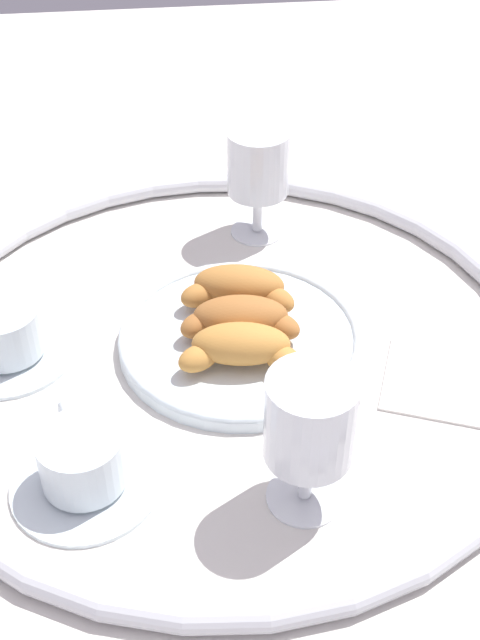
{
  "coord_description": "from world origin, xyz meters",
  "views": [
    {
      "loc": [
        0.06,
        0.65,
        0.57
      ],
      "look_at": [
        -0.02,
        -0.0,
        0.03
      ],
      "focal_mm": 45.3,
      "sensor_mm": 36.0,
      "label": 1
    }
  ],
  "objects_px": {
    "croissant_small": "(240,316)",
    "juice_glass_left": "(310,426)",
    "juice_glass_right": "(258,169)",
    "coffee_cup_near": "(6,336)",
    "folded_napkin": "(439,381)",
    "pastry_plate": "(240,334)",
    "croissant_large": "(239,287)",
    "croissant_extra": "(241,347)",
    "coffee_cup_far": "(83,465)"
  },
  "relations": [
    {
      "from": "croissant_small",
      "to": "juice_glass_left",
      "type": "distance_m",
      "value": 0.22
    },
    {
      "from": "juice_glass_left",
      "to": "juice_glass_right",
      "type": "relative_size",
      "value": 1.0
    },
    {
      "from": "juice_glass_left",
      "to": "coffee_cup_near",
      "type": "bearing_deg",
      "value": -39.09
    },
    {
      "from": "coffee_cup_near",
      "to": "folded_napkin",
      "type": "relative_size",
      "value": 1.24
    },
    {
      "from": "pastry_plate",
      "to": "coffee_cup_near",
      "type": "xyz_separation_m",
      "value": [
        0.25,
        -0.01,
        0.02
      ]
    },
    {
      "from": "croissant_small",
      "to": "juice_glass_right",
      "type": "distance_m",
      "value": 0.23
    },
    {
      "from": "pastry_plate",
      "to": "coffee_cup_near",
      "type": "height_order",
      "value": "coffee_cup_near"
    },
    {
      "from": "coffee_cup_near",
      "to": "croissant_large",
      "type": "bearing_deg",
      "value": -171.12
    },
    {
      "from": "croissant_extra",
      "to": "coffee_cup_near",
      "type": "bearing_deg",
      "value": -14.19
    },
    {
      "from": "juice_glass_left",
      "to": "croissant_small",
      "type": "bearing_deg",
      "value": -81.76
    },
    {
      "from": "croissant_small",
      "to": "juice_glass_right",
      "type": "xyz_separation_m",
      "value": [
        -0.05,
        -0.21,
        0.05
      ]
    },
    {
      "from": "juice_glass_left",
      "to": "croissant_extra",
      "type": "bearing_deg",
      "value": -77.56
    },
    {
      "from": "coffee_cup_far",
      "to": "folded_napkin",
      "type": "relative_size",
      "value": 1.24
    },
    {
      "from": "juice_glass_right",
      "to": "coffee_cup_near",
      "type": "bearing_deg",
      "value": 34.77
    },
    {
      "from": "croissant_large",
      "to": "coffee_cup_far",
      "type": "distance_m",
      "value": 0.28
    },
    {
      "from": "croissant_extra",
      "to": "pastry_plate",
      "type": "bearing_deg",
      "value": -95.96
    },
    {
      "from": "folded_napkin",
      "to": "croissant_extra",
      "type": "bearing_deg",
      "value": -10.44
    },
    {
      "from": "croissant_small",
      "to": "croissant_extra",
      "type": "xyz_separation_m",
      "value": [
        0.01,
        0.05,
        0.0
      ]
    },
    {
      "from": "croissant_extra",
      "to": "coffee_cup_far",
      "type": "bearing_deg",
      "value": 38.62
    },
    {
      "from": "croissant_small",
      "to": "coffee_cup_far",
      "type": "distance_m",
      "value": 0.24
    },
    {
      "from": "croissant_large",
      "to": "croissant_small",
      "type": "height_order",
      "value": "same"
    },
    {
      "from": "croissant_small",
      "to": "coffee_cup_near",
      "type": "distance_m",
      "value": 0.25
    },
    {
      "from": "croissant_extra",
      "to": "juice_glass_right",
      "type": "relative_size",
      "value": 0.97
    },
    {
      "from": "croissant_small",
      "to": "coffee_cup_far",
      "type": "xyz_separation_m",
      "value": [
        0.16,
        0.17,
        -0.01
      ]
    },
    {
      "from": "coffee_cup_far",
      "to": "juice_glass_left",
      "type": "distance_m",
      "value": 0.21
    },
    {
      "from": "pastry_plate",
      "to": "croissant_extra",
      "type": "bearing_deg",
      "value": 84.04
    },
    {
      "from": "coffee_cup_far",
      "to": "juice_glass_left",
      "type": "bearing_deg",
      "value": 168.5
    },
    {
      "from": "croissant_extra",
      "to": "folded_napkin",
      "type": "relative_size",
      "value": 1.23
    },
    {
      "from": "coffee_cup_far",
      "to": "folded_napkin",
      "type": "height_order",
      "value": "coffee_cup_far"
    },
    {
      "from": "coffee_cup_near",
      "to": "coffee_cup_far",
      "type": "distance_m",
      "value": 0.2
    },
    {
      "from": "juice_glass_left",
      "to": "juice_glass_right",
      "type": "bearing_deg",
      "value": -92.41
    },
    {
      "from": "croissant_large",
      "to": "juice_glass_right",
      "type": "xyz_separation_m",
      "value": [
        -0.04,
        -0.16,
        0.05
      ]
    },
    {
      "from": "pastry_plate",
      "to": "juice_glass_left",
      "type": "height_order",
      "value": "juice_glass_left"
    },
    {
      "from": "coffee_cup_near",
      "to": "folded_napkin",
      "type": "distance_m",
      "value": 0.45
    },
    {
      "from": "croissant_extra",
      "to": "croissant_small",
      "type": "bearing_deg",
      "value": -95.95
    },
    {
      "from": "coffee_cup_far",
      "to": "juice_glass_right",
      "type": "bearing_deg",
      "value": -118.34
    },
    {
      "from": "croissant_extra",
      "to": "croissant_large",
      "type": "bearing_deg",
      "value": -95.69
    },
    {
      "from": "croissant_small",
      "to": "juice_glass_right",
      "type": "relative_size",
      "value": 0.97
    },
    {
      "from": "pastry_plate",
      "to": "croissant_extra",
      "type": "xyz_separation_m",
      "value": [
        0.01,
        0.05,
        0.03
      ]
    },
    {
      "from": "croissant_large",
      "to": "coffee_cup_far",
      "type": "bearing_deg",
      "value": 53.52
    },
    {
      "from": "croissant_large",
      "to": "croissant_small",
      "type": "relative_size",
      "value": 0.98
    },
    {
      "from": "pastry_plate",
      "to": "juice_glass_left",
      "type": "distance_m",
      "value": 0.23
    },
    {
      "from": "coffee_cup_near",
      "to": "coffee_cup_far",
      "type": "relative_size",
      "value": 1.0
    },
    {
      "from": "croissant_large",
      "to": "juice_glass_left",
      "type": "height_order",
      "value": "juice_glass_left"
    },
    {
      "from": "croissant_extra",
      "to": "coffee_cup_far",
      "type": "relative_size",
      "value": 1.0
    },
    {
      "from": "pastry_plate",
      "to": "juice_glass_left",
      "type": "xyz_separation_m",
      "value": [
        -0.03,
        0.22,
        0.08
      ]
    },
    {
      "from": "pastry_plate",
      "to": "folded_napkin",
      "type": "relative_size",
      "value": 2.38
    },
    {
      "from": "croissant_small",
      "to": "coffee_cup_far",
      "type": "height_order",
      "value": "same"
    },
    {
      "from": "croissant_large",
      "to": "croissant_extra",
      "type": "xyz_separation_m",
      "value": [
        0.01,
        0.1,
        0.0
      ]
    },
    {
      "from": "pastry_plate",
      "to": "coffee_cup_far",
      "type": "relative_size",
      "value": 1.93
    }
  ]
}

